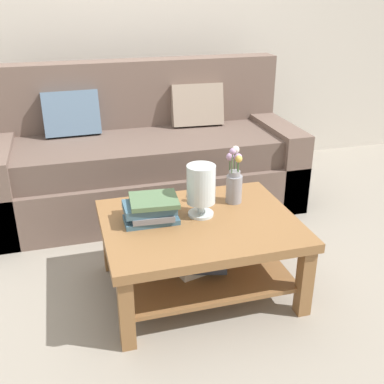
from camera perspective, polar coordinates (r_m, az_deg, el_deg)
The scene contains 7 objects.
ground_plane at distance 2.99m, azimuth -2.79°, elevation -7.85°, with size 10.00×10.00×0.00m, color gray.
back_wall at distance 4.17m, azimuth -8.79°, elevation 20.71°, with size 6.40×0.12×2.70m, color beige.
couch at distance 3.56m, azimuth -5.76°, elevation 4.05°, with size 2.25×0.90×1.06m.
coffee_table at distance 2.53m, azimuth 0.93°, elevation -5.97°, with size 1.02×0.81×0.44m.
book_stack_main at distance 2.44m, azimuth -5.02°, elevation -2.14°, with size 0.30×0.24×0.13m.
glass_hurricane_vase at distance 2.45m, azimuth 1.12°, elevation 0.68°, with size 0.15×0.15×0.29m.
flower_pitcher at distance 2.63m, azimuth 5.20°, elevation 1.34°, with size 0.09×0.09×0.34m.
Camera 1 is at (-0.55, -2.47, 1.58)m, focal length 43.47 mm.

